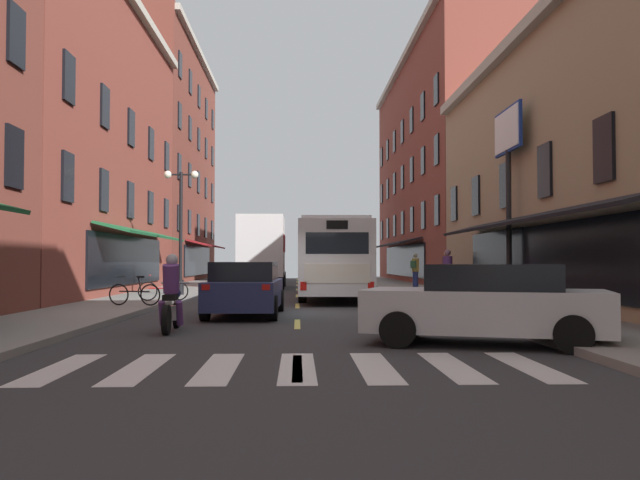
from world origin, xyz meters
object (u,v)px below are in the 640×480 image
(bicycle_mid, at_px, (135,294))
(pedestrian_near, at_px, (415,270))
(sedan_near, at_px, (246,289))
(street_lamp_twin, at_px, (181,226))
(sedan_far, at_px, (267,273))
(pedestrian_far, at_px, (448,272))
(motorcycle_rider, at_px, (172,298))
(transit_bus, at_px, (332,259))
(sedan_mid, at_px, (487,304))
(pedestrian_mid, at_px, (447,271))
(bicycle_near, at_px, (163,290))
(box_truck, at_px, (263,253))
(billboard_sign, at_px, (508,156))

(bicycle_mid, xyz_separation_m, pedestrian_near, (10.88, 12.06, 0.58))
(sedan_near, relative_size, street_lamp_twin, 0.92)
(sedan_far, relative_size, bicycle_mid, 2.67)
(sedan_far, bearing_deg, bicycle_mid, -96.24)
(pedestrian_near, xyz_separation_m, pedestrian_far, (-0.10, -7.57, 0.00))
(motorcycle_rider, distance_m, pedestrian_near, 20.35)
(transit_bus, height_order, sedan_far, transit_bus)
(sedan_near, distance_m, street_lamp_twin, 9.88)
(motorcycle_rider, distance_m, bicycle_mid, 6.83)
(sedan_mid, distance_m, pedestrian_mid, 18.06)
(bicycle_near, bearing_deg, box_truck, 78.92)
(motorcycle_rider, height_order, pedestrian_mid, pedestrian_mid)
(transit_bus, relative_size, sedan_far, 2.74)
(pedestrian_near, height_order, pedestrian_mid, pedestrian_mid)
(pedestrian_mid, bearing_deg, bicycle_near, -93.10)
(bicycle_mid, bearing_deg, sedan_mid, -46.48)
(box_truck, bearing_deg, pedestrian_far, -57.06)
(motorcycle_rider, distance_m, pedestrian_mid, 17.94)
(street_lamp_twin, bearing_deg, sedan_near, -69.53)
(bicycle_mid, xyz_separation_m, pedestrian_mid, (11.72, 8.88, 0.58))
(sedan_near, xyz_separation_m, sedan_far, (-0.72, 28.70, -0.07))
(billboard_sign, height_order, bicycle_mid, billboard_sign)
(billboard_sign, bearing_deg, sedan_mid, -110.01)
(billboard_sign, distance_m, pedestrian_mid, 8.68)
(sedan_mid, xyz_separation_m, sedan_far, (-5.54, 35.23, -0.06))
(sedan_far, height_order, bicycle_near, sedan_far)
(sedan_mid, bearing_deg, sedan_far, 98.94)
(motorcycle_rider, bearing_deg, bicycle_mid, 110.08)
(box_truck, height_order, pedestrian_near, box_truck)
(billboard_sign, distance_m, motorcycle_rider, 13.06)
(street_lamp_twin, bearing_deg, bicycle_near, -87.95)
(transit_bus, bearing_deg, sedan_far, 100.53)
(billboard_sign, relative_size, pedestrian_far, 3.57)
(pedestrian_mid, bearing_deg, sedan_mid, -43.04)
(pedestrian_far, bearing_deg, sedan_far, 95.17)
(sedan_mid, relative_size, pedestrian_near, 2.61)
(transit_bus, height_order, street_lamp_twin, street_lamp_twin)
(box_truck, relative_size, bicycle_near, 4.23)
(sedan_mid, relative_size, bicycle_mid, 2.74)
(sedan_near, relative_size, sedan_mid, 1.02)
(pedestrian_near, distance_m, pedestrian_far, 7.57)
(motorcycle_rider, bearing_deg, pedestrian_mid, 58.46)
(billboard_sign, relative_size, bicycle_mid, 3.87)
(sedan_mid, xyz_separation_m, pedestrian_far, (2.35, 13.36, 0.34))
(motorcycle_rider, bearing_deg, sedan_far, 89.05)
(pedestrian_mid, relative_size, street_lamp_twin, 0.36)
(pedestrian_far, bearing_deg, sedan_near, -151.05)
(billboard_sign, xyz_separation_m, transit_bus, (-5.59, 5.83, -3.40))
(transit_bus, xyz_separation_m, box_truck, (-3.39, 9.35, 0.39))
(sedan_near, distance_m, pedestrian_near, 16.15)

